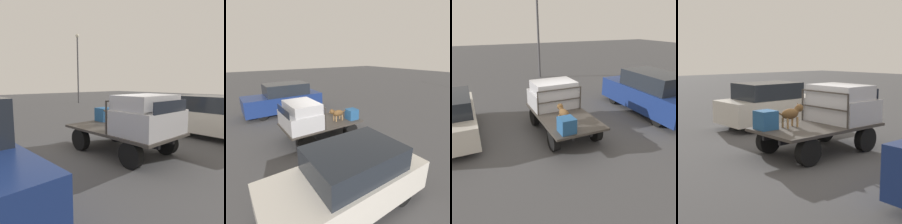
{
  "view_description": "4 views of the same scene",
  "coord_description": "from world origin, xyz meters",
  "views": [
    {
      "loc": [
        4.83,
        -5.03,
        2.25
      ],
      "look_at": [
        -0.79,
        0.29,
        1.22
      ],
      "focal_mm": 35.0,
      "sensor_mm": 36.0,
      "label": 1
    },
    {
      "loc": [
        3.68,
        7.0,
        3.9
      ],
      "look_at": [
        -0.79,
        0.29,
        1.22
      ],
      "focal_mm": 28.0,
      "sensor_mm": 36.0,
      "label": 2
    },
    {
      "loc": [
        -7.34,
        3.24,
        4.19
      ],
      "look_at": [
        -0.79,
        0.29,
        1.22
      ],
      "focal_mm": 35.0,
      "sensor_mm": 36.0,
      "label": 3
    },
    {
      "loc": [
        -7.4,
        -7.6,
        2.81
      ],
      "look_at": [
        -0.79,
        0.29,
        1.22
      ],
      "focal_mm": 60.0,
      "sensor_mm": 36.0,
      "label": 4
    }
  ],
  "objects": [
    {
      "name": "ground_plane",
      "position": [
        0.0,
        0.0,
        0.0
      ],
      "size": [
        80.0,
        80.0,
        0.0
      ],
      "primitive_type": "plane",
      "color": "#474749"
    },
    {
      "name": "flatbed_truck",
      "position": [
        0.0,
        0.0,
        0.58
      ],
      "size": [
        3.66,
        2.01,
        0.79
      ],
      "color": "black",
      "rests_on": "ground"
    },
    {
      "name": "truck_cab",
      "position": [
        1.02,
        0.0,
        1.32
      ],
      "size": [
        1.46,
        1.89,
        1.12
      ],
      "color": "#B7B7BC",
      "rests_on": "flatbed_truck"
    },
    {
      "name": "truck_headboard",
      "position": [
        0.25,
        0.0,
        1.43
      ],
      "size": [
        0.04,
        1.89,
        0.97
      ],
      "color": "#3D3833",
      "rests_on": "flatbed_truck"
    },
    {
      "name": "dog",
      "position": [
        -0.71,
        0.29,
        1.19
      ],
      "size": [
        0.97,
        0.3,
        0.66
      ],
      "rotation": [
        0.0,
        0.0,
        0.1
      ],
      "color": "#9E7547",
      "rests_on": "flatbed_truck"
    },
    {
      "name": "cargo_crate",
      "position": [
        -1.47,
        0.5,
        1.05
      ],
      "size": [
        0.51,
        0.51,
        0.51
      ],
      "color": "#235184",
      "rests_on": "flatbed_truck"
    },
    {
      "name": "parked_sedan",
      "position": [
        1.41,
        4.08,
        0.86
      ],
      "size": [
        4.26,
        1.81,
        1.73
      ],
      "rotation": [
        0.0,
        0.0,
        0.04
      ],
      "color": "black",
      "rests_on": "ground"
    },
    {
      "name": "parked_pickup_far",
      "position": [
        0.31,
        -4.77,
        0.99
      ],
      "size": [
        5.07,
        1.93,
        2.03
      ],
      "rotation": [
        0.0,
        0.0,
        0.13
      ],
      "color": "black",
      "rests_on": "ground"
    }
  ]
}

